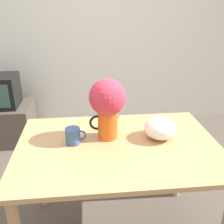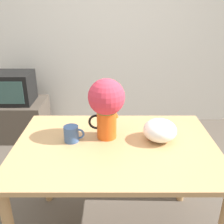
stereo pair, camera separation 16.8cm
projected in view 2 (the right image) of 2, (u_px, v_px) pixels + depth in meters
The scene contains 7 objects.
wall_back at pixel (107, 27), 3.39m from camera, with size 8.00×0.05×2.60m.
table at pixel (116, 159), 1.71m from camera, with size 1.28×0.90×0.79m.
flower_vase at pixel (107, 103), 1.66m from camera, with size 0.24×0.24×0.40m.
coffee_mug at pixel (73, 134), 1.68m from camera, with size 0.13×0.10×0.11m.
white_bowl at pixel (161, 130), 1.69m from camera, with size 0.22×0.22×0.14m.
tv_stand at pixel (20, 119), 3.35m from camera, with size 0.69×0.55×0.47m.
tv_set at pixel (15, 87), 3.18m from camera, with size 0.45×0.40×0.37m.
Camera 2 is at (0.08, -1.47, 1.64)m, focal length 42.00 mm.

